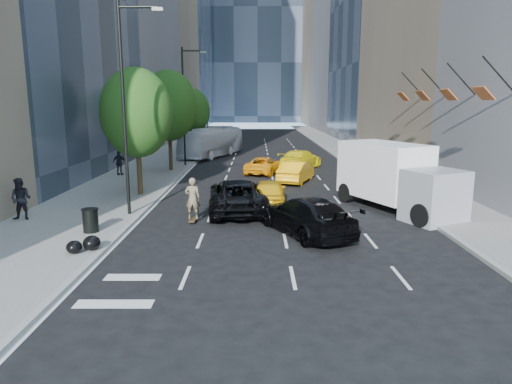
{
  "coord_description": "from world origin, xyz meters",
  "views": [
    {
      "loc": [
        -0.17,
        -17.98,
        5.59
      ],
      "look_at": [
        -0.21,
        2.24,
        1.6
      ],
      "focal_mm": 32.0,
      "sensor_mm": 36.0,
      "label": 1
    }
  ],
  "objects_px": {
    "skateboarder": "(193,201)",
    "black_sedan_mercedes": "(306,216)",
    "city_bus": "(212,142)",
    "black_sedan_lincoln": "(237,196)",
    "trash_can": "(91,221)",
    "box_truck": "(396,177)"
  },
  "relations": [
    {
      "from": "skateboarder",
      "to": "black_sedan_mercedes",
      "type": "relative_size",
      "value": 0.36
    },
    {
      "from": "city_bus",
      "to": "trash_can",
      "type": "height_order",
      "value": "city_bus"
    },
    {
      "from": "black_sedan_lincoln",
      "to": "black_sedan_mercedes",
      "type": "distance_m",
      "value": 5.06
    },
    {
      "from": "skateboarder",
      "to": "box_truck",
      "type": "height_order",
      "value": "box_truck"
    },
    {
      "from": "black_sedan_lincoln",
      "to": "trash_can",
      "type": "height_order",
      "value": "black_sedan_lincoln"
    },
    {
      "from": "city_bus",
      "to": "black_sedan_lincoln",
      "type": "bearing_deg",
      "value": -61.99
    },
    {
      "from": "black_sedan_mercedes",
      "to": "trash_can",
      "type": "relative_size",
      "value": 5.78
    },
    {
      "from": "black_sedan_lincoln",
      "to": "black_sedan_mercedes",
      "type": "relative_size",
      "value": 1.1
    },
    {
      "from": "black_sedan_lincoln",
      "to": "box_truck",
      "type": "xyz_separation_m",
      "value": [
        8.24,
        0.45,
        0.9
      ]
    },
    {
      "from": "skateboarder",
      "to": "city_bus",
      "type": "height_order",
      "value": "city_bus"
    },
    {
      "from": "trash_can",
      "to": "black_sedan_mercedes",
      "type": "bearing_deg",
      "value": 1.4
    },
    {
      "from": "skateboarder",
      "to": "city_bus",
      "type": "bearing_deg",
      "value": -84.44
    },
    {
      "from": "box_truck",
      "to": "trash_can",
      "type": "xyz_separation_m",
      "value": [
        -14.31,
        -4.67,
        -1.12
      ]
    },
    {
      "from": "black_sedan_mercedes",
      "to": "box_truck",
      "type": "xyz_separation_m",
      "value": [
        5.14,
        4.45,
        0.94
      ]
    },
    {
      "from": "skateboarder",
      "to": "city_bus",
      "type": "xyz_separation_m",
      "value": [
        -1.6,
        26.39,
        0.49
      ]
    },
    {
      "from": "black_sedan_mercedes",
      "to": "box_truck",
      "type": "height_order",
      "value": "box_truck"
    },
    {
      "from": "black_sedan_lincoln",
      "to": "black_sedan_mercedes",
      "type": "xyz_separation_m",
      "value": [
        3.1,
        -4.0,
        -0.04
      ]
    },
    {
      "from": "black_sedan_lincoln",
      "to": "city_bus",
      "type": "relative_size",
      "value": 0.57
    },
    {
      "from": "box_truck",
      "to": "skateboarder",
      "type": "bearing_deg",
      "value": 169.08
    },
    {
      "from": "black_sedan_lincoln",
      "to": "black_sedan_mercedes",
      "type": "bearing_deg",
      "value": 123.15
    },
    {
      "from": "city_bus",
      "to": "black_sedan_mercedes",
      "type": "bearing_deg",
      "value": -57.12
    },
    {
      "from": "city_bus",
      "to": "trash_can",
      "type": "bearing_deg",
      "value": -75.34
    }
  ]
}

